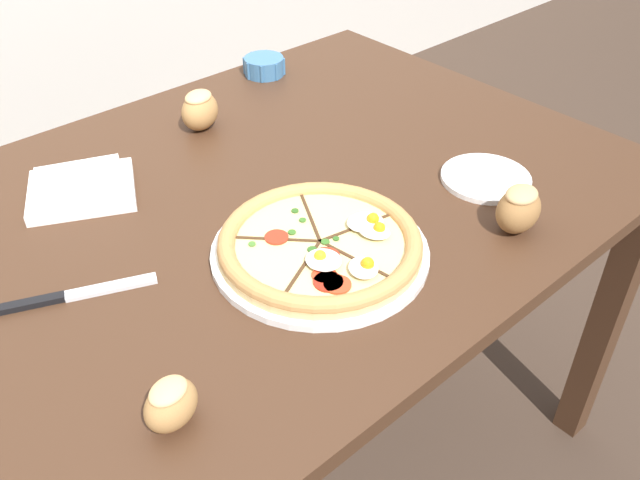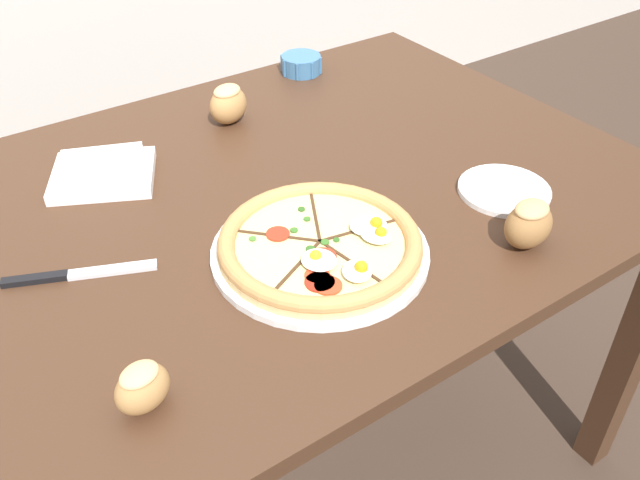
# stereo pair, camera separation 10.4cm
# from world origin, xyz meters

# --- Properties ---
(ground_plane) EXTENTS (12.00, 12.00, 0.00)m
(ground_plane) POSITION_xyz_m (0.00, 0.00, 0.00)
(ground_plane) COLOR #3D2D23
(dining_table) EXTENTS (1.26, 0.96, 0.77)m
(dining_table) POSITION_xyz_m (0.00, 0.00, 0.67)
(dining_table) COLOR #422819
(dining_table) RESTS_ON ground_plane
(pizza) EXTENTS (0.34, 0.34, 0.05)m
(pizza) POSITION_xyz_m (-0.07, -0.20, 0.79)
(pizza) COLOR white
(pizza) RESTS_ON dining_table
(ramekin_bowl) EXTENTS (0.10, 0.10, 0.04)m
(ramekin_bowl) POSITION_xyz_m (0.28, 0.40, 0.80)
(ramekin_bowl) COLOR teal
(ramekin_bowl) RESTS_ON dining_table
(napkin_folded) EXTENTS (0.23, 0.22, 0.04)m
(napkin_folded) POSITION_xyz_m (-0.27, 0.21, 0.79)
(napkin_folded) COLOR white
(napkin_folded) RESTS_ON dining_table
(bread_piece_near) EXTENTS (0.10, 0.08, 0.08)m
(bread_piece_near) POSITION_xyz_m (0.21, -0.36, 0.82)
(bread_piece_near) COLOR olive
(bread_piece_near) RESTS_ON dining_table
(bread_piece_mid) EXTENTS (0.11, 0.10, 0.08)m
(bread_piece_mid) POSITION_xyz_m (0.02, 0.28, 0.82)
(bread_piece_mid) COLOR #B27F47
(bread_piece_mid) RESTS_ON dining_table
(bread_piece_far) EXTENTS (0.08, 0.07, 0.06)m
(bread_piece_far) POSITION_xyz_m (-0.42, -0.32, 0.81)
(bread_piece_far) COLOR #B27F47
(bread_piece_far) RESTS_ON dining_table
(knife_main) EXTENTS (0.22, 0.11, 0.01)m
(knife_main) POSITION_xyz_m (-0.40, -0.03, 0.78)
(knife_main) COLOR silver
(knife_main) RESTS_ON dining_table
(side_saucer) EXTENTS (0.16, 0.16, 0.01)m
(side_saucer) POSITION_xyz_m (0.30, -0.24, 0.78)
(side_saucer) COLOR white
(side_saucer) RESTS_ON dining_table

